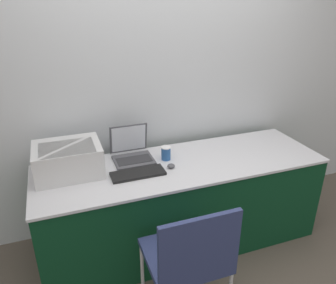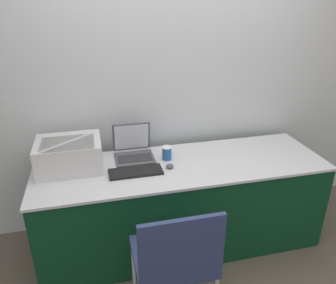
# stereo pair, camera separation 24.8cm
# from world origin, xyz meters

# --- Properties ---
(ground_plane) EXTENTS (14.00, 14.00, 0.00)m
(ground_plane) POSITION_xyz_m (0.00, 0.00, 0.00)
(ground_plane) COLOR brown
(wall_back) EXTENTS (8.00, 0.05, 2.60)m
(wall_back) POSITION_xyz_m (0.00, 0.82, 1.30)
(wall_back) COLOR silver
(wall_back) RESTS_ON ground_plane
(table) EXTENTS (2.26, 0.72, 0.75)m
(table) POSITION_xyz_m (0.00, 0.35, 0.38)
(table) COLOR #0C381E
(table) RESTS_ON ground_plane
(printer) EXTENTS (0.47, 0.37, 0.22)m
(printer) POSITION_xyz_m (-0.84, 0.48, 0.87)
(printer) COLOR silver
(printer) RESTS_ON table
(laptop_left) EXTENTS (0.31, 0.29, 0.26)m
(laptop_left) POSITION_xyz_m (-0.35, 0.55, 0.81)
(laptop_left) COLOR #4C4C51
(laptop_left) RESTS_ON table
(external_keyboard) EXTENTS (0.39, 0.15, 0.02)m
(external_keyboard) POSITION_xyz_m (-0.37, 0.29, 0.76)
(external_keyboard) COLOR black
(external_keyboard) RESTS_ON table
(coffee_cup) EXTENTS (0.08, 0.08, 0.11)m
(coffee_cup) POSITION_xyz_m (-0.10, 0.45, 0.81)
(coffee_cup) COLOR #285699
(coffee_cup) RESTS_ON table
(mouse) EXTENTS (0.06, 0.05, 0.04)m
(mouse) POSITION_xyz_m (-0.11, 0.30, 0.77)
(mouse) COLOR #4C4C51
(mouse) RESTS_ON table
(chair) EXTENTS (0.48, 0.45, 0.90)m
(chair) POSITION_xyz_m (-0.25, -0.38, 0.53)
(chair) COLOR navy
(chair) RESTS_ON ground_plane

